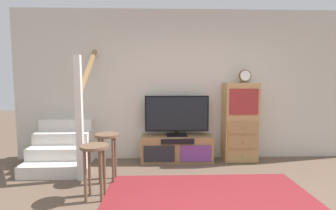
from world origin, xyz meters
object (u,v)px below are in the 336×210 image
(bar_stool_near, at_px, (95,159))
(television, at_px, (177,115))
(bar_stool_far, at_px, (107,146))
(side_cabinet, at_px, (240,122))
(desk_clock, at_px, (245,76))
(media_console, at_px, (177,149))

(bar_stool_near, bearing_deg, television, 52.03)
(television, bearing_deg, bar_stool_far, -140.95)
(television, bearing_deg, bar_stool_near, -127.97)
(side_cabinet, height_order, bar_stool_near, side_cabinet)
(desk_clock, xyz_separation_m, bar_stool_near, (-2.28, -1.38, -1.01))
(media_console, bearing_deg, bar_stool_far, -141.74)
(media_console, distance_m, bar_stool_near, 1.78)
(television, height_order, bar_stool_near, television)
(side_cabinet, height_order, bar_stool_far, side_cabinet)
(media_console, distance_m, side_cabinet, 1.22)
(side_cabinet, relative_size, desk_clock, 6.04)
(television, height_order, desk_clock, desk_clock)
(media_console, xyz_separation_m, side_cabinet, (1.13, 0.01, 0.47))
(media_console, height_order, bar_stool_far, bar_stool_far)
(media_console, xyz_separation_m, bar_stool_far, (-1.05, -0.83, 0.28))
(bar_stool_near, bearing_deg, side_cabinet, 32.02)
(desk_clock, bearing_deg, bar_stool_far, -159.73)
(media_console, bearing_deg, desk_clock, -0.23)
(desk_clock, bearing_deg, side_cabinet, 165.01)
(television, relative_size, bar_stool_near, 1.69)
(bar_stool_near, height_order, bar_stool_far, bar_stool_far)
(side_cabinet, xyz_separation_m, desk_clock, (0.06, -0.01, 0.82))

